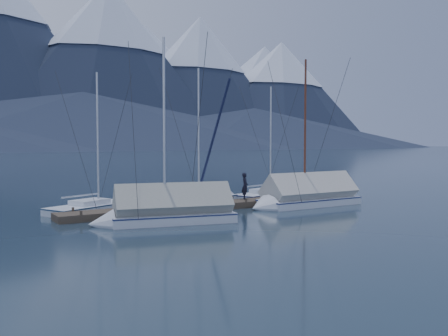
{
  "coord_description": "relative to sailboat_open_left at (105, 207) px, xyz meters",
  "views": [
    {
      "loc": [
        -13.73,
        -19.98,
        3.56
      ],
      "look_at": [
        0.0,
        2.0,
        2.2
      ],
      "focal_mm": 38.0,
      "sensor_mm": 36.0,
      "label": 1
    }
  ],
  "objects": [
    {
      "name": "ground",
      "position": [
        5.79,
        -4.83,
        -0.14
      ],
      "size": [
        1000.0,
        1000.0,
        0.0
      ],
      "primitive_type": "plane",
      "color": "#14212E",
      "rests_on": "ground"
    },
    {
      "name": "dock",
      "position": [
        5.79,
        -2.83,
        -0.03
      ],
      "size": [
        18.0,
        1.5,
        0.54
      ],
      "color": "#382D23",
      "rests_on": "ground"
    },
    {
      "name": "mooring_posts",
      "position": [
        5.29,
        -2.83,
        0.21
      ],
      "size": [
        15.12,
        1.52,
        0.35
      ],
      "color": "#382D23",
      "rests_on": "ground"
    },
    {
      "name": "sailboat_open_left",
      "position": [
        0.0,
        0.0,
        0.0
      ],
      "size": [
        6.19,
        4.1,
        7.99
      ],
      "color": "silver",
      "rests_on": "ground"
    },
    {
      "name": "sailboat_open_mid",
      "position": [
        5.91,
        -0.4,
        0.01
      ],
      "size": [
        6.84,
        3.71,
        8.71
      ],
      "color": "silver",
      "rests_on": "ground"
    },
    {
      "name": "sailboat_open_right",
      "position": [
        11.32,
        -0.22,
        -0.0
      ],
      "size": [
        6.23,
        3.27,
        7.93
      ],
      "color": "silver",
      "rests_on": "ground"
    },
    {
      "name": "sailboat_covered_near",
      "position": [
        9.94,
        -4.58,
        0.32
      ],
      "size": [
        7.06,
        3.04,
        9.16
      ],
      "color": "silver",
      "rests_on": "ground"
    },
    {
      "name": "sailboat_covered_far",
      "position": [
        0.78,
        -5.64,
        0.3
      ],
      "size": [
        6.7,
        3.37,
        9.01
      ],
      "color": "silver",
      "rests_on": "ground"
    },
    {
      "name": "person",
      "position": [
        7.43,
        -2.47,
        0.96
      ],
      "size": [
        0.56,
        0.66,
        1.53
      ],
      "primitive_type": "imported",
      "rotation": [
        0.0,
        0.0,
        1.15
      ],
      "color": "black",
      "rests_on": "dock"
    }
  ]
}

